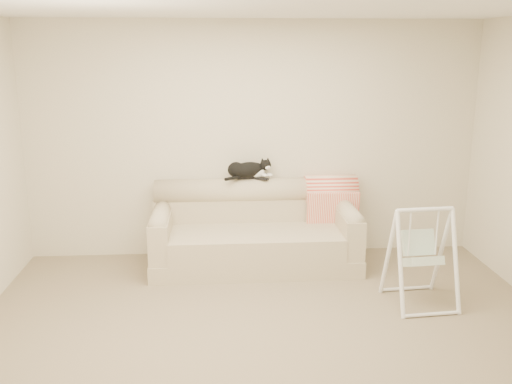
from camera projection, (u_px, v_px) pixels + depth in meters
ground_plane at (269, 335)px, 4.70m from camera, size 5.00×5.00×0.00m
room_shell at (270, 153)px, 4.32m from camera, size 5.04×4.04×2.60m
sofa at (255, 233)px, 6.17m from camera, size 2.20×0.93×0.90m
remote_a at (246, 178)px, 6.27m from camera, size 0.18×0.06×0.03m
remote_b at (261, 179)px, 6.24m from camera, size 0.17×0.13×0.02m
tuxedo_cat at (248, 170)px, 6.23m from camera, size 0.55×0.35×0.22m
throw_blanket at (331, 193)px, 6.36m from camera, size 0.57×0.38×0.58m
baby_swing at (421, 256)px, 5.19m from camera, size 0.61×0.64×0.93m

